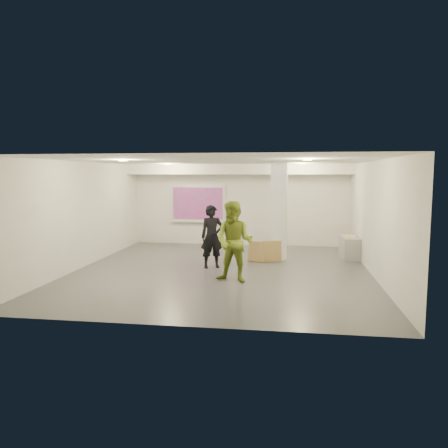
% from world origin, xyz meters
% --- Properties ---
extents(floor, '(8.00, 9.00, 0.01)m').
position_xyz_m(floor, '(0.00, 0.00, 0.00)').
color(floor, '#3C3E44').
rests_on(floor, ground).
extents(ceiling, '(8.00, 9.00, 0.01)m').
position_xyz_m(ceiling, '(0.00, 0.00, 3.00)').
color(ceiling, white).
rests_on(ceiling, floor).
extents(wall_back, '(8.00, 0.01, 3.00)m').
position_xyz_m(wall_back, '(0.00, 4.50, 1.50)').
color(wall_back, silver).
rests_on(wall_back, floor).
extents(wall_front, '(8.00, 0.01, 3.00)m').
position_xyz_m(wall_front, '(0.00, -4.50, 1.50)').
color(wall_front, silver).
rests_on(wall_front, floor).
extents(wall_left, '(0.01, 9.00, 3.00)m').
position_xyz_m(wall_left, '(-4.00, 0.00, 1.50)').
color(wall_left, silver).
rests_on(wall_left, floor).
extents(wall_right, '(0.01, 9.00, 3.00)m').
position_xyz_m(wall_right, '(4.00, 0.00, 1.50)').
color(wall_right, silver).
rests_on(wall_right, floor).
extents(soffit_band, '(8.00, 1.10, 0.36)m').
position_xyz_m(soffit_band, '(0.00, 3.95, 2.82)').
color(soffit_band, silver).
rests_on(soffit_band, ceiling).
extents(downlight_nw, '(0.22, 0.22, 0.02)m').
position_xyz_m(downlight_nw, '(-2.20, 2.50, 2.98)').
color(downlight_nw, '#FFE38B').
rests_on(downlight_nw, ceiling).
extents(downlight_ne, '(0.22, 0.22, 0.02)m').
position_xyz_m(downlight_ne, '(2.20, 2.50, 2.98)').
color(downlight_ne, '#FFE38B').
rests_on(downlight_ne, ceiling).
extents(downlight_sw, '(0.22, 0.22, 0.02)m').
position_xyz_m(downlight_sw, '(-2.20, -1.50, 2.98)').
color(downlight_sw, '#FFE38B').
rests_on(downlight_sw, ceiling).
extents(downlight_se, '(0.22, 0.22, 0.02)m').
position_xyz_m(downlight_se, '(2.20, -1.50, 2.98)').
color(downlight_se, '#FFE38B').
rests_on(downlight_se, ceiling).
extents(column, '(0.52, 0.52, 3.00)m').
position_xyz_m(column, '(1.50, 1.80, 1.50)').
color(column, silver).
rests_on(column, floor).
extents(projection_screen, '(2.10, 0.13, 1.42)m').
position_xyz_m(projection_screen, '(-1.60, 4.45, 1.53)').
color(projection_screen, silver).
rests_on(projection_screen, wall_back).
extents(credenza, '(0.54, 1.20, 0.69)m').
position_xyz_m(credenza, '(3.72, 2.32, 0.34)').
color(credenza, gray).
rests_on(credenza, floor).
extents(papers_stack, '(0.32, 0.38, 0.02)m').
position_xyz_m(papers_stack, '(3.74, 2.40, 0.70)').
color(papers_stack, white).
rests_on(papers_stack, credenza).
extents(postit_pad, '(0.23, 0.30, 0.03)m').
position_xyz_m(postit_pad, '(3.72, 2.38, 0.70)').
color(postit_pad, yellow).
rests_on(postit_pad, credenza).
extents(cardboard_back, '(0.59, 0.32, 0.63)m').
position_xyz_m(cardboard_back, '(1.33, 1.44, 0.32)').
color(cardboard_back, olive).
rests_on(cardboard_back, floor).
extents(cardboard_front, '(0.59, 0.36, 0.60)m').
position_xyz_m(cardboard_front, '(0.87, 1.41, 0.30)').
color(cardboard_front, olive).
rests_on(cardboard_front, floor).
extents(woman, '(0.76, 0.64, 1.78)m').
position_xyz_m(woman, '(-0.33, 0.34, 0.89)').
color(woman, black).
rests_on(woman, floor).
extents(man, '(1.12, 0.96, 2.00)m').
position_xyz_m(man, '(0.49, -1.19, 1.00)').
color(man, olive).
rests_on(man, floor).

